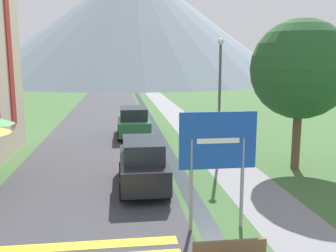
# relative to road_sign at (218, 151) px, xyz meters

# --- Properties ---
(ground_plane) EXTENTS (160.00, 160.00, 0.00)m
(ground_plane) POSITION_rel_road_sign_xyz_m (-1.40, 15.10, -2.23)
(ground_plane) COLOR #3D6033
(road) EXTENTS (6.40, 60.00, 0.01)m
(road) POSITION_rel_road_sign_xyz_m (-3.90, 25.10, -2.23)
(road) COLOR #38383D
(road) RESTS_ON ground_plane
(footpath) EXTENTS (2.20, 60.00, 0.01)m
(footpath) POSITION_rel_road_sign_xyz_m (2.20, 25.10, -2.23)
(footpath) COLOR slate
(footpath) RESTS_ON ground_plane
(drainage_channel) EXTENTS (0.60, 60.00, 0.00)m
(drainage_channel) POSITION_rel_road_sign_xyz_m (-0.20, 25.10, -2.23)
(drainage_channel) COLOR black
(drainage_channel) RESTS_ON ground_plane
(mountain_distant) EXTENTS (71.31, 71.31, 26.63)m
(mountain_distant) POSITION_rel_road_sign_xyz_m (1.25, 80.66, 11.09)
(mountain_distant) COLOR gray
(mountain_distant) RESTS_ON ground_plane
(road_sign) EXTENTS (2.12, 0.11, 3.30)m
(road_sign) POSITION_rel_road_sign_xyz_m (0.00, 0.00, 0.00)
(road_sign) COLOR gray
(road_sign) RESTS_ON ground_plane
(parked_car_near) EXTENTS (1.74, 4.24, 1.82)m
(parked_car_near) POSITION_rel_road_sign_xyz_m (-1.80, 3.78, -1.32)
(parked_car_near) COLOR black
(parked_car_near) RESTS_ON ground_plane
(parked_car_far) EXTENTS (1.97, 4.38, 1.82)m
(parked_car_far) POSITION_rel_road_sign_xyz_m (-1.78, 13.25, -1.32)
(parked_car_far) COLOR #28663D
(parked_car_far) RESTS_ON ground_plane
(streetlamp) EXTENTS (0.28, 0.28, 5.60)m
(streetlamp) POSITION_rel_road_sign_xyz_m (1.90, 6.91, 1.06)
(streetlamp) COLOR #515156
(streetlamp) RESTS_ON ground_plane
(tree_by_path) EXTENTS (4.16, 4.16, 6.36)m
(tree_by_path) POSITION_rel_road_sign_xyz_m (4.91, 5.34, 2.04)
(tree_by_path) COLOR brown
(tree_by_path) RESTS_ON ground_plane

